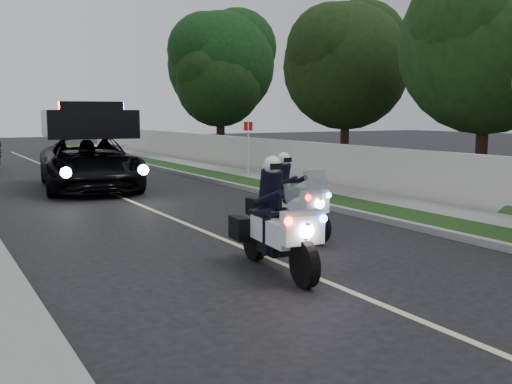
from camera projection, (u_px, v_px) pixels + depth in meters
The scene contains 14 objects.
ground at pixel (336, 286), 8.74m from camera, with size 120.00×120.00×0.00m, color black.
curb_right at pixel (250, 189), 19.35m from camera, with size 0.20×60.00×0.15m, color gray.
grass_verge at pixel (268, 187), 19.69m from camera, with size 1.20×60.00×0.16m, color #193814.
sidewalk_right at pixel (301, 185), 20.33m from camera, with size 1.40×60.00×0.16m, color gray.
property_wall at pixel (324, 164), 20.73m from camera, with size 0.22×60.00×1.50m, color beige.
lane_marking at pixel (128, 200), 17.35m from camera, with size 0.12×50.00×0.01m, color #BFB78C.
police_moto_left at pixel (276, 272), 9.51m from camera, with size 0.77×2.20×1.87m, color white, non-canonical shape.
police_moto_right at pixel (288, 237), 12.23m from camera, with size 0.72×2.06×1.75m, color silver, non-canonical shape.
police_suv at pixel (90, 189), 19.96m from camera, with size 2.96×6.40×3.11m, color black.
sign_post at pixel (248, 178), 23.35m from camera, with size 0.36×0.36×2.27m, color red, non-canonical shape.
tree_right_b at pixel (479, 196), 18.27m from camera, with size 5.27×5.27×8.78m, color #1F4316, non-canonical shape.
tree_right_c at pixel (344, 174), 24.65m from camera, with size 5.15×5.15×8.58m, color #1A320F, non-canonical shape.
tree_right_d at pixel (222, 157), 34.46m from camera, with size 6.11×6.11×10.19m, color #133A13, non-canonical shape.
tree_right_e at pixel (220, 158), 33.61m from camera, with size 4.89×4.89×8.16m, color black, non-canonical shape.
Camera 1 is at (-5.22, -6.78, 2.54)m, focal length 41.44 mm.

